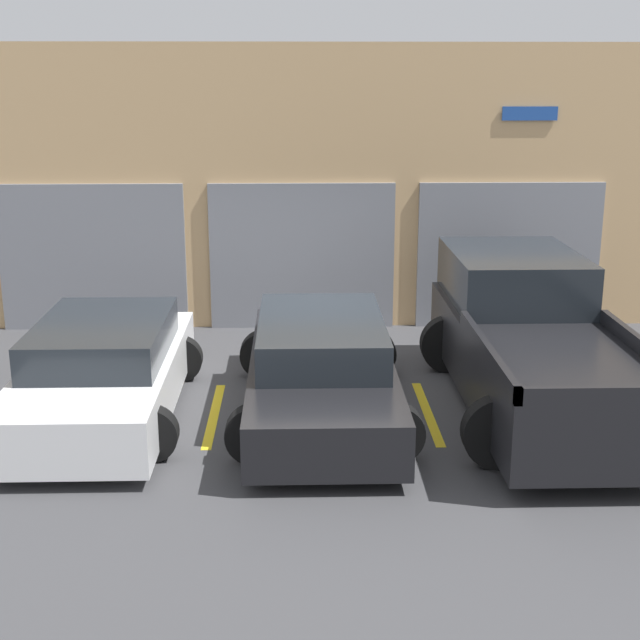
# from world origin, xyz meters

# --- Properties ---
(ground_plane) EXTENTS (28.00, 28.00, 0.00)m
(ground_plane) POSITION_xyz_m (0.00, 0.00, 0.00)
(ground_plane) COLOR #3D3D3F
(shophouse_building) EXTENTS (12.70, 0.68, 4.66)m
(shophouse_building) POSITION_xyz_m (-0.01, 3.28, 2.27)
(shophouse_building) COLOR tan
(shophouse_building) RESTS_ON ground
(pickup_truck) EXTENTS (2.48, 5.26, 1.80)m
(pickup_truck) POSITION_xyz_m (2.72, -0.74, 0.84)
(pickup_truck) COLOR black
(pickup_truck) RESTS_ON ground
(sedan_white) EXTENTS (2.18, 4.34, 1.22)m
(sedan_white) POSITION_xyz_m (-2.72, -1.04, 0.58)
(sedan_white) COLOR white
(sedan_white) RESTS_ON ground
(sedan_side) EXTENTS (2.22, 4.67, 1.23)m
(sedan_side) POSITION_xyz_m (0.00, -1.04, 0.59)
(sedan_side) COLOR black
(sedan_side) RESTS_ON ground
(parking_stripe_left) EXTENTS (0.12, 2.20, 0.01)m
(parking_stripe_left) POSITION_xyz_m (-1.36, -1.07, 0.00)
(parking_stripe_left) COLOR gold
(parking_stripe_left) RESTS_ON ground
(parking_stripe_centre) EXTENTS (0.12, 2.20, 0.01)m
(parking_stripe_centre) POSITION_xyz_m (1.36, -1.07, 0.00)
(parking_stripe_centre) COLOR gold
(parking_stripe_centre) RESTS_ON ground
(parking_stripe_right) EXTENTS (0.12, 2.20, 0.01)m
(parking_stripe_right) POSITION_xyz_m (4.08, -1.07, 0.00)
(parking_stripe_right) COLOR gold
(parking_stripe_right) RESTS_ON ground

